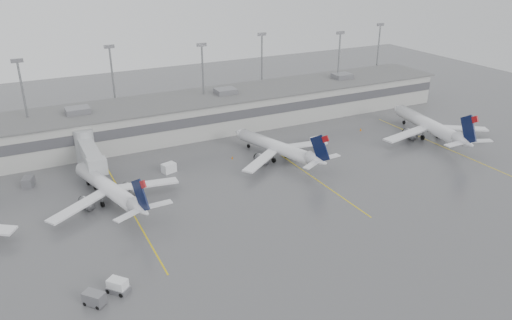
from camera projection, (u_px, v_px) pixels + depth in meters
name	position (u px, v px, depth m)	size (l,w,h in m)	color
ground	(293.00, 257.00, 72.20)	(260.00, 260.00, 0.00)	#57575A
terminal	(168.00, 118.00, 118.14)	(152.00, 17.00, 9.45)	#B1B1AC
light_masts	(158.00, 80.00, 119.80)	(142.40, 8.00, 20.60)	gray
jet_bridge_right	(88.00, 151.00, 99.66)	(4.00, 17.20, 7.00)	#ABAEB1
stand_markings	(226.00, 191.00, 91.89)	(105.25, 40.00, 0.01)	#DDBE0D
jet_mid_left	(110.00, 189.00, 86.58)	(23.57, 26.76, 8.84)	white
jet_mid_right	(279.00, 147.00, 104.50)	(23.24, 26.44, 8.79)	white
jet_far_right	(430.00, 126.00, 116.23)	(27.02, 30.54, 9.94)	white
baggage_tug	(118.00, 287.00, 64.68)	(3.22, 3.33, 1.86)	white
baggage_cart	(94.00, 298.00, 62.29)	(2.94, 3.06, 1.74)	slate
gse_uld_b	(169.00, 168.00, 99.21)	(2.63, 1.76, 1.86)	white
gse_uld_c	(316.00, 141.00, 113.30)	(2.37, 1.58, 1.68)	white
gse_loader	(28.00, 182.00, 93.35)	(1.78, 2.84, 1.78)	slate
cone_b	(114.00, 191.00, 90.88)	(0.47, 0.47, 0.74)	orange
cone_c	(232.00, 157.00, 105.74)	(0.38, 0.38, 0.61)	orange
cone_d	(361.00, 129.00, 122.08)	(0.44, 0.44, 0.69)	orange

